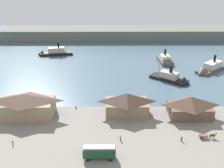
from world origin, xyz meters
TOP-DOWN VIEW (x-y plane):
  - ground_plane at (0.00, 0.00)m, footprint 320.00×320.00m
  - quay_promenade at (0.00, -22.00)m, footprint 110.00×36.00m
  - seawall_edge at (0.00, -3.60)m, footprint 110.00×0.80m
  - ferry_shed_west_terminal at (-39.48, -10.18)m, footprint 20.43×10.97m
  - ferry_shed_east_terminal at (-2.59, -9.27)m, footprint 15.71×9.57m
  - ferry_shed_customs_shed at (20.24, -10.83)m, footprint 15.29×10.19m
  - street_tram at (-11.81, -34.94)m, footprint 9.24×2.93m
  - horse_cart at (22.21, -25.20)m, footprint 5.58×1.31m
  - pedestrian_walking_east at (13.66, -26.62)m, footprint 0.42×0.42m
  - pedestrian_standing_center at (-38.74, -28.08)m, footprint 0.38×0.38m
  - pedestrian_walking_west at (-5.51, -26.23)m, footprint 0.41×0.41m
  - mooring_post_east at (-22.02, -4.92)m, footprint 0.44×0.44m
  - ferry_departing_north at (44.27, 37.98)m, footprint 23.36×21.53m
  - ferry_near_quay at (23.46, 51.08)m, footprint 7.68×16.62m
  - ferry_moored_east at (22.03, 24.02)m, footprint 19.52×17.15m
  - ferry_outer_harbor at (-44.63, 67.59)m, footprint 22.18×8.28m
  - far_headland at (0.00, 110.00)m, footprint 180.00×24.00m

SIDE VIEW (x-z plane):
  - ground_plane at x=0.00m, z-range 0.00..0.00m
  - seawall_edge at x=0.00m, z-range 0.00..1.00m
  - quay_promenade at x=0.00m, z-range 0.00..1.20m
  - ferry_near_quay at x=23.46m, z-range -3.35..6.23m
  - ferry_moored_east at x=22.03m, z-range -3.37..6.29m
  - ferry_departing_north at x=44.27m, z-range -3.76..6.74m
  - mooring_post_east at x=-22.02m, z-range 1.20..2.10m
  - ferry_outer_harbor at x=-44.63m, z-range -3.29..6.67m
  - pedestrian_standing_center at x=-38.74m, z-range 1.13..2.67m
  - pedestrian_walking_west at x=-5.51m, z-range 1.13..2.79m
  - pedestrian_walking_east at x=13.66m, z-range 1.12..2.83m
  - horse_cart at x=22.21m, z-range 1.20..3.07m
  - street_tram at x=-11.81m, z-range 1.56..5.61m
  - far_headland at x=0.00m, z-range 0.00..8.00m
  - ferry_shed_customs_shed at x=20.24m, z-range 1.27..8.97m
  - ferry_shed_east_terminal at x=-2.59m, z-range 1.27..9.59m
  - ferry_shed_west_terminal at x=-39.48m, z-range 1.26..9.76m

